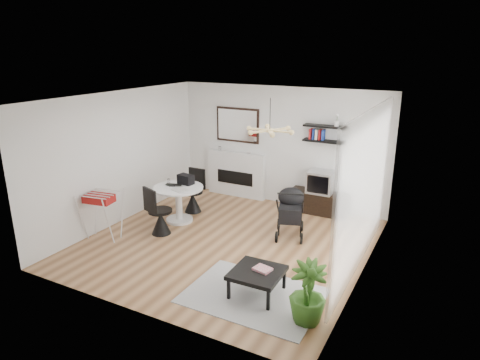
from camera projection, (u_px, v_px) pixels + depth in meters
The scene contains 25 objects.
floor at pixel (227, 242), 8.06m from camera, with size 5.00×5.00×0.00m, color brown.
ceiling at pixel (226, 98), 7.25m from camera, with size 5.00×5.00×0.00m, color white.
wall_back at pixel (280, 146), 9.76m from camera, with size 5.00×5.00×0.00m, color white.
wall_left at pixel (120, 158), 8.77m from camera, with size 5.00×5.00×0.00m, color white.
wall_right at pixel (368, 196), 6.54m from camera, with size 5.00×5.00×0.00m, color white.
sheer_curtain at pixel (364, 191), 6.75m from camera, with size 0.04×3.60×2.60m, color white.
fireplace at pixel (236, 169), 10.39m from camera, with size 1.50×0.17×2.16m.
shelf_lower at pixel (324, 141), 9.11m from camera, with size 0.90×0.25×0.04m, color black.
shelf_upper at pixel (325, 126), 9.01m from camera, with size 0.90×0.25×0.04m, color black.
pendant_lamp at pixel (270, 130), 7.36m from camera, with size 0.90×0.90×0.10m, color tan, non-canonical shape.
tv_console at pixel (319, 202), 9.43m from camera, with size 1.28×0.45×0.48m, color black.
crt_tv at pixel (321, 182), 9.27m from camera, with size 0.55×0.48×0.48m.
dining_table at pixel (179, 199), 8.90m from camera, with size 1.04×1.04×0.76m.
laptop at pixel (173, 186), 8.86m from camera, with size 0.35×0.23×0.03m, color black.
black_bag at pixel (186, 179), 8.99m from camera, with size 0.33×0.20×0.20m, color black.
newspaper at pixel (180, 190), 8.62m from camera, with size 0.31×0.25×0.01m, color silver.
drinking_glass at pixel (169, 181), 9.06m from camera, with size 0.06×0.06×0.09m, color white.
chair_far at pixel (193, 199), 9.49m from camera, with size 0.45×0.46×0.96m.
chair_near at pixel (160, 219), 8.34m from camera, with size 0.51×0.52×0.98m.
drying_rack at pixel (102, 215), 8.09m from camera, with size 0.70×0.67×0.93m.
stroller at pixel (290, 214), 8.25m from camera, with size 0.76×0.94×1.04m.
rug at pixel (253, 295), 6.34m from camera, with size 1.96×1.42×0.01m, color #A1A1A1.
coffee_table at pixel (257, 273), 6.28m from camera, with size 0.75×0.75×0.37m.
magazines at pixel (263, 269), 6.28m from camera, with size 0.25×0.20×0.04m, color #C9324B.
potted_plant at pixel (308, 293), 5.62m from camera, with size 0.49×0.49×0.87m, color #2F5D1A.
Camera 1 is at (3.64, -6.37, 3.54)m, focal length 32.00 mm.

